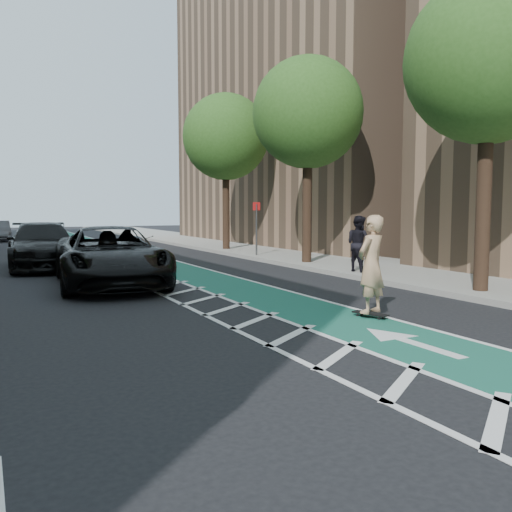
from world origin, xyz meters
TOP-DOWN VIEW (x-y plane):
  - ground at (0.00, 0.00)m, footprint 120.00×120.00m
  - bike_lane at (3.00, 10.00)m, footprint 2.00×90.00m
  - buffer_strip at (1.50, 10.00)m, footprint 1.40×90.00m
  - sidewalk_right at (9.50, 10.00)m, footprint 5.00×90.00m
  - curb_right at (7.05, 10.00)m, footprint 0.12×90.00m
  - building_right_far at (17.50, 20.00)m, footprint 14.00×22.00m
  - tree_r_b at (7.90, 0.00)m, footprint 4.20×4.20m
  - tree_r_c at (7.90, 8.00)m, footprint 4.20×4.20m
  - tree_r_d at (7.90, 16.00)m, footprint 4.20×4.20m
  - sign_post at (7.60, 12.00)m, footprint 0.35×0.08m
  - skateboard at (3.70, -0.78)m, footprint 0.44×0.78m
  - skateboarder at (3.70, -0.78)m, footprint 0.83×0.67m
  - suv_near at (0.00, 6.22)m, footprint 3.35×6.33m
  - suv_far at (-1.27, 12.01)m, footprint 2.63×5.91m
  - pedestrian at (7.70, 4.84)m, footprint 0.84×1.00m

SIDE VIEW (x-z plane):
  - ground at x=0.00m, z-range 0.00..0.00m
  - buffer_strip at x=1.50m, z-range 0.00..0.01m
  - bike_lane at x=3.00m, z-range 0.00..0.01m
  - sidewalk_right at x=9.50m, z-range 0.00..0.15m
  - curb_right at x=7.05m, z-range 0.00..0.16m
  - skateboard at x=3.70m, z-range 0.03..0.13m
  - suv_far at x=-1.27m, z-range 0.00..1.69m
  - suv_near at x=0.00m, z-range 0.00..1.70m
  - pedestrian at x=7.70m, z-range 0.15..1.97m
  - skateboarder at x=3.70m, z-range 0.10..2.07m
  - sign_post at x=7.60m, z-range 0.11..2.59m
  - tree_r_b at x=7.90m, z-range 1.82..9.72m
  - tree_r_c at x=7.90m, z-range 1.82..9.72m
  - tree_r_d at x=7.90m, z-range 1.82..9.72m
  - building_right_far at x=17.50m, z-range 0.00..19.00m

